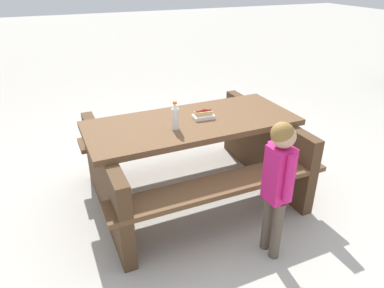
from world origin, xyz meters
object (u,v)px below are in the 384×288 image
object	(u,v)px
picnic_table	(192,152)
child_in_coat	(278,175)
hotdog_tray	(204,115)
soda_bottle	(175,117)

from	to	relation	value
picnic_table	child_in_coat	bearing A→B (deg)	-75.34
picnic_table	child_in_coat	distance (m)	0.98
child_in_coat	hotdog_tray	bearing A→B (deg)	98.07
soda_bottle	child_in_coat	size ratio (longest dim) A/B	0.22
picnic_table	soda_bottle	distance (m)	0.47
soda_bottle	hotdog_tray	bearing A→B (deg)	21.02
picnic_table	hotdog_tray	distance (m)	0.35
picnic_table	child_in_coat	size ratio (longest dim) A/B	1.73
soda_bottle	child_in_coat	distance (m)	0.94
hotdog_tray	child_in_coat	world-z (taller)	child_in_coat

